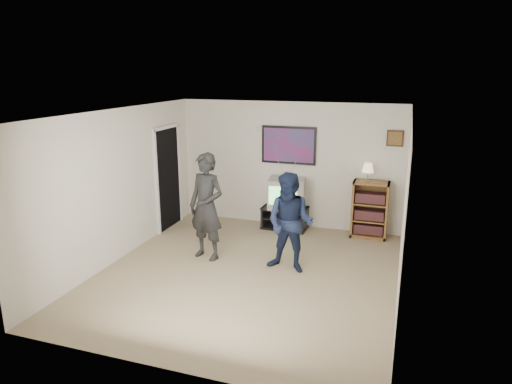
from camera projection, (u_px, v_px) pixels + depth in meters
The scene contains 13 objects.
room_shell at pixel (254, 191), 7.15m from camera, with size 4.51×5.00×2.51m.
media_stand at pixel (285, 218), 9.14m from camera, with size 0.91×0.53×0.44m.
crt_television at pixel (287, 193), 8.99m from camera, with size 0.70×0.59×0.59m, color gray, non-canonical shape.
bookshelf at pixel (370, 209), 8.60m from camera, with size 0.66×0.38×1.08m, color brown, non-canonical shape.
table_lamp at pixel (368, 172), 8.42m from camera, with size 0.22×0.22×0.35m, color #F4E9B9, non-canonical shape.
person_tall at pixel (206, 207), 7.55m from camera, with size 0.66×0.43×1.80m, color black.
person_short at pixel (290, 223), 7.08m from camera, with size 0.77×0.60×1.59m, color #151E3A.
controller_left at pixel (214, 185), 7.66m from camera, with size 0.03×0.11×0.03m, color white.
controller_right at pixel (297, 203), 7.26m from camera, with size 0.04×0.13×0.04m, color white.
poster at pixel (289, 145), 8.99m from camera, with size 1.10×0.03×0.75m, color black.
air_vent at pixel (262, 129), 9.09m from camera, with size 0.28×0.02×0.14m, color white.
small_picture at pixel (395, 138), 8.33m from camera, with size 0.30×0.03×0.30m, color #371E11.
doorway at pixel (168, 179), 9.04m from camera, with size 0.03×0.85×2.00m, color black.
Camera 1 is at (2.20, -6.19, 3.11)m, focal length 32.00 mm.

